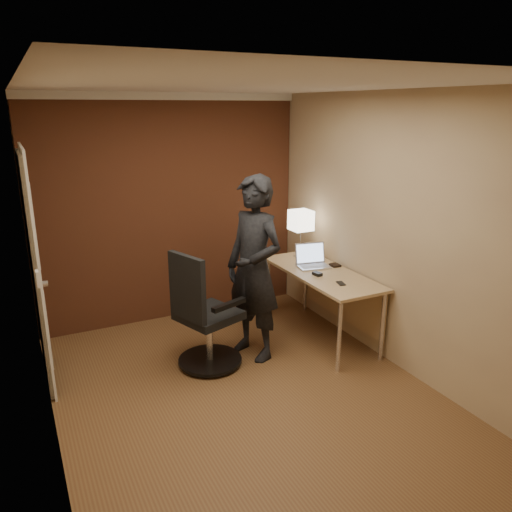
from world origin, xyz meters
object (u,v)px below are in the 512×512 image
object	(u,v)px
person	(254,269)
desk	(327,282)
phone	(341,283)
laptop	(312,260)
mouse	(317,274)
desk_lamp	(301,221)
wallet	(335,265)
office_chair	(203,319)

from	to	relation	value
person	desk	bearing A→B (deg)	73.51
desk	phone	size ratio (longest dim) A/B	13.04
desk	phone	xyz separation A→B (m)	(-0.11, -0.39, 0.13)
laptop	person	size ratio (longest dim) A/B	0.21
person	mouse	bearing A→B (deg)	67.25
desk_lamp	wallet	distance (m)	0.63
person	wallet	bearing A→B (deg)	77.96
wallet	office_chair	bearing A→B (deg)	-174.53
desk	phone	bearing A→B (deg)	-106.19
laptop	office_chair	xyz separation A→B (m)	(-1.34, -0.28, -0.30)
wallet	person	bearing A→B (deg)	-172.95
wallet	office_chair	size ratio (longest dim) A/B	0.10
mouse	laptop	bearing A→B (deg)	61.10
mouse	wallet	size ratio (longest dim) A/B	0.91
phone	wallet	size ratio (longest dim) A/B	1.05
desk	desk_lamp	xyz separation A→B (m)	(-0.00, 0.54, 0.55)
desk	laptop	world-z (taller)	laptop
phone	desk_lamp	bearing A→B (deg)	98.73
desk	wallet	world-z (taller)	wallet
phone	wallet	bearing A→B (deg)	76.10
desk	person	size ratio (longest dim) A/B	0.85
desk_lamp	office_chair	world-z (taller)	desk_lamp
desk_lamp	person	world-z (taller)	person
desk_lamp	phone	xyz separation A→B (m)	(-0.11, -0.93, -0.41)
desk_lamp	wallet	bearing A→B (deg)	-70.36
desk	mouse	xyz separation A→B (m)	(-0.18, -0.08, 0.14)
laptop	phone	xyz separation A→B (m)	(-0.06, -0.61, -0.06)
laptop	office_chair	size ratio (longest dim) A/B	0.34
desk_lamp	phone	distance (m)	1.02
office_chair	phone	bearing A→B (deg)	-14.39
laptop	mouse	world-z (taller)	laptop
laptop	desk	bearing A→B (deg)	-75.32
mouse	office_chair	size ratio (longest dim) A/B	0.09
desk_lamp	mouse	world-z (taller)	desk_lamp
mouse	office_chair	world-z (taller)	office_chair
desk	office_chair	xyz separation A→B (m)	(-1.40, -0.06, -0.11)
desk	person	xyz separation A→B (m)	(-0.86, -0.04, 0.28)
desk_lamp	person	size ratio (longest dim) A/B	0.30
desk_lamp	office_chair	bearing A→B (deg)	-156.82
wallet	laptop	bearing A→B (deg)	148.94
person	laptop	bearing A→B (deg)	88.33
laptop	wallet	xyz separation A→B (m)	(0.21, -0.13, -0.05)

